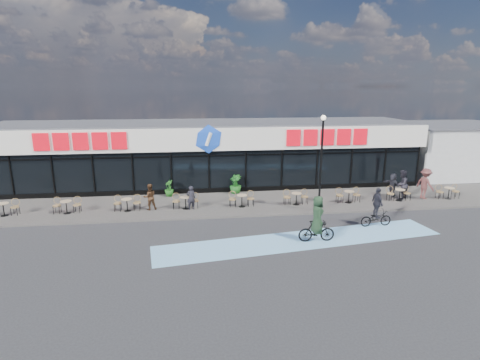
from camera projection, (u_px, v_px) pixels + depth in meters
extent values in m
plane|color=#28282B|center=(216.00, 232.00, 18.82)|extent=(120.00, 120.00, 0.00)
cube|color=#4E4945|center=(211.00, 204.00, 23.14)|extent=(44.00, 5.00, 0.10)
cube|color=#77B4E1|center=(301.00, 240.00, 17.85)|extent=(14.17, 4.13, 0.01)
cube|color=black|center=(207.00, 164.00, 28.08)|extent=(30.00, 6.00, 3.00)
cube|color=silver|center=(207.00, 134.00, 27.39)|extent=(30.60, 6.30, 1.50)
cube|color=#47474C|center=(207.00, 123.00, 27.34)|extent=(30.60, 6.30, 0.10)
cube|color=navy|center=(209.00, 150.00, 24.78)|extent=(30.60, 0.08, 0.18)
cube|color=black|center=(209.00, 156.00, 24.89)|extent=(30.00, 0.06, 0.08)
cube|color=black|center=(210.00, 191.00, 25.49)|extent=(30.00, 0.10, 0.40)
cube|color=red|center=(81.00, 141.00, 23.40)|extent=(5.63, 0.18, 1.10)
cube|color=red|center=(327.00, 137.00, 25.29)|extent=(5.63, 0.18, 1.10)
ellipsoid|color=blue|center=(209.00, 139.00, 24.35)|extent=(1.90, 0.24, 1.90)
cylinder|color=black|center=(12.00, 178.00, 23.69)|extent=(0.10, 0.10, 3.00)
cylinder|color=black|center=(53.00, 177.00, 23.98)|extent=(0.10, 0.10, 3.00)
cylinder|color=black|center=(94.00, 176.00, 24.28)|extent=(0.10, 0.10, 3.00)
cylinder|color=black|center=(133.00, 175.00, 24.57)|extent=(0.10, 0.10, 3.00)
cylinder|color=black|center=(172.00, 174.00, 24.87)|extent=(0.10, 0.10, 3.00)
cylinder|color=black|center=(209.00, 173.00, 25.17)|extent=(0.10, 0.10, 3.00)
cylinder|color=black|center=(246.00, 172.00, 25.46)|extent=(0.10, 0.10, 3.00)
cylinder|color=black|center=(282.00, 171.00, 25.76)|extent=(0.10, 0.10, 3.00)
cylinder|color=black|center=(317.00, 170.00, 26.05)|extent=(0.10, 0.10, 3.00)
cylinder|color=black|center=(351.00, 169.00, 26.35)|extent=(0.10, 0.10, 3.00)
cylinder|color=black|center=(385.00, 168.00, 26.65)|extent=(0.10, 0.10, 3.00)
cylinder|color=black|center=(417.00, 167.00, 26.94)|extent=(0.10, 0.10, 3.00)
cube|color=silver|center=(452.00, 149.00, 31.35)|extent=(9.00, 7.00, 4.00)
cube|color=#47474C|center=(455.00, 125.00, 30.85)|extent=(9.20, 7.20, 0.12)
cylinder|color=black|center=(321.00, 167.00, 21.10)|extent=(0.12, 0.12, 5.27)
sphere|color=#FFF2CC|center=(323.00, 118.00, 20.43)|extent=(0.28, 0.28, 0.28)
cylinder|color=tan|center=(3.00, 203.00, 20.75)|extent=(0.60, 0.60, 0.04)
cylinder|color=black|center=(4.00, 209.00, 20.84)|extent=(0.06, 0.06, 0.70)
cylinder|color=black|center=(5.00, 216.00, 20.93)|extent=(0.40, 0.40, 0.02)
cylinder|color=tan|center=(66.00, 201.00, 21.15)|extent=(0.60, 0.60, 0.04)
cylinder|color=black|center=(67.00, 207.00, 21.23)|extent=(0.06, 0.06, 0.70)
cylinder|color=black|center=(67.00, 213.00, 21.32)|extent=(0.40, 0.40, 0.02)
cylinder|color=tan|center=(127.00, 199.00, 21.55)|extent=(0.60, 0.60, 0.04)
cylinder|color=black|center=(127.00, 205.00, 21.63)|extent=(0.06, 0.06, 0.70)
cylinder|color=black|center=(128.00, 211.00, 21.72)|extent=(0.40, 0.40, 0.02)
cylinder|color=tan|center=(185.00, 197.00, 21.94)|extent=(0.60, 0.60, 0.04)
cylinder|color=black|center=(186.00, 203.00, 22.03)|extent=(0.06, 0.06, 0.70)
cylinder|color=black|center=(186.00, 209.00, 22.12)|extent=(0.40, 0.40, 0.02)
cylinder|color=tan|center=(242.00, 195.00, 22.34)|extent=(0.60, 0.60, 0.04)
cylinder|color=black|center=(242.00, 201.00, 22.42)|extent=(0.06, 0.06, 0.70)
cylinder|color=black|center=(242.00, 206.00, 22.51)|extent=(0.40, 0.40, 0.02)
cylinder|color=tan|center=(297.00, 193.00, 22.74)|extent=(0.60, 0.60, 0.04)
cylinder|color=black|center=(296.00, 199.00, 22.82)|extent=(0.06, 0.06, 0.70)
cylinder|color=black|center=(296.00, 204.00, 22.91)|extent=(0.40, 0.40, 0.02)
cylinder|color=tan|center=(349.00, 191.00, 23.13)|extent=(0.60, 0.60, 0.04)
cylinder|color=black|center=(349.00, 197.00, 23.22)|extent=(0.06, 0.06, 0.70)
cylinder|color=black|center=(348.00, 202.00, 23.31)|extent=(0.40, 0.40, 0.02)
cylinder|color=tan|center=(400.00, 190.00, 23.53)|extent=(0.60, 0.60, 0.04)
cylinder|color=black|center=(400.00, 195.00, 23.61)|extent=(0.06, 0.06, 0.70)
cylinder|color=black|center=(399.00, 200.00, 23.70)|extent=(0.40, 0.40, 0.02)
cylinder|color=tan|center=(449.00, 188.00, 23.93)|extent=(0.60, 0.60, 0.04)
cylinder|color=black|center=(449.00, 193.00, 24.01)|extent=(0.06, 0.06, 0.70)
cylinder|color=black|center=(448.00, 199.00, 24.10)|extent=(0.40, 0.40, 0.02)
imported|color=#1D5618|center=(169.00, 188.00, 24.57)|extent=(0.82, 0.82, 1.07)
imported|color=#1E611B|center=(236.00, 184.00, 25.27)|extent=(0.98, 0.98, 1.25)
imported|color=#18541B|center=(235.00, 184.00, 25.23)|extent=(0.98, 0.98, 1.25)
imported|color=black|center=(191.00, 198.00, 21.84)|extent=(0.60, 0.49, 1.43)
imported|color=#402716|center=(150.00, 197.00, 21.79)|extent=(0.89, 0.78, 1.55)
imported|color=black|center=(393.00, 185.00, 24.58)|extent=(0.80, 1.49, 1.54)
imported|color=brown|center=(425.00, 184.00, 23.92)|extent=(1.05, 1.43, 1.98)
imported|color=#24222B|center=(402.00, 184.00, 23.91)|extent=(1.17, 1.12, 1.90)
imported|color=black|center=(316.00, 231.00, 17.59)|extent=(1.75, 0.55, 1.04)
imported|color=#1D3420|center=(317.00, 215.00, 17.39)|extent=(0.60, 0.89, 1.79)
imported|color=black|center=(376.00, 218.00, 19.56)|extent=(1.69, 0.64, 0.88)
imported|color=#22222A|center=(377.00, 203.00, 19.36)|extent=(0.43, 0.97, 1.64)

